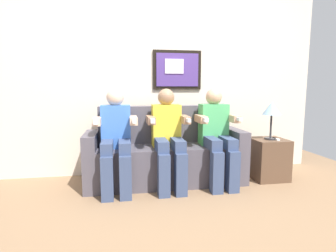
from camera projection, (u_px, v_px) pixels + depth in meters
name	position (u px, v px, depth m)	size (l,w,h in m)	color
ground_plane	(170.00, 191.00, 2.93)	(5.51, 5.51, 0.00)	#8C6B4C
back_wall_assembly	(160.00, 74.00, 3.50)	(4.24, 0.10, 2.60)	beige
couch	(165.00, 156.00, 3.20)	(1.84, 0.58, 0.90)	#514C56
person_on_left	(116.00, 136.00, 2.90)	(0.46, 0.56, 1.11)	#3F72CC
person_in_middle	(168.00, 134.00, 3.00)	(0.46, 0.56, 1.11)	yellow
person_on_right	(217.00, 133.00, 3.10)	(0.46, 0.56, 1.11)	#4CB266
side_table_right	(268.00, 159.00, 3.32)	(0.40, 0.40, 0.50)	brown
table_lamp	(272.00, 110.00, 3.22)	(0.22, 0.22, 0.46)	#333338
spare_remote_on_table	(276.00, 139.00, 3.23)	(0.04, 0.13, 0.02)	white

